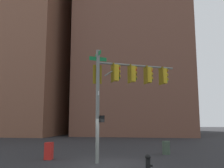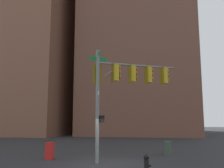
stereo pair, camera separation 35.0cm
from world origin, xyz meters
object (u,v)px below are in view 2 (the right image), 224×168
object	(u,v)px
fire_hydrant	(147,163)
litter_bin	(167,148)
signal_pole_assembly	(123,82)
newspaper_box	(50,151)

from	to	relation	value
fire_hydrant	litter_bin	size ratio (longest dim) A/B	0.92
signal_pole_assembly	fire_hydrant	xyz separation A→B (m)	(1.55, -3.24, -4.31)
fire_hydrant	signal_pole_assembly	bearing A→B (deg)	115.56
signal_pole_assembly	newspaper_box	size ratio (longest dim) A/B	6.33
fire_hydrant	newspaper_box	bearing A→B (deg)	152.95
fire_hydrant	newspaper_box	xyz separation A→B (m)	(-6.26, 3.20, 0.05)
signal_pole_assembly	newspaper_box	distance (m)	6.36
signal_pole_assembly	fire_hydrant	size ratio (longest dim) A/B	7.63
signal_pole_assembly	newspaper_box	xyz separation A→B (m)	(-4.72, -0.04, -4.26)
litter_bin	newspaper_box	world-z (taller)	newspaper_box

